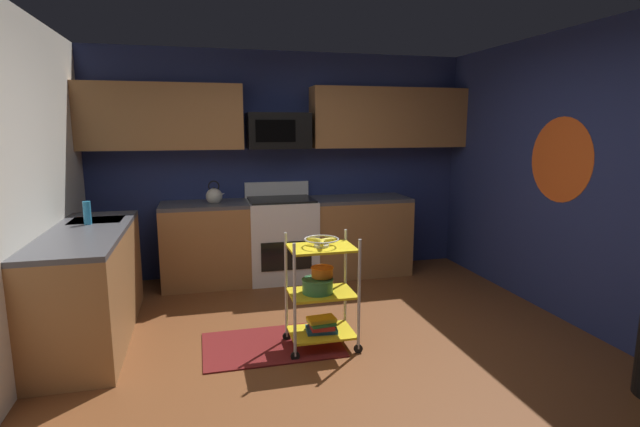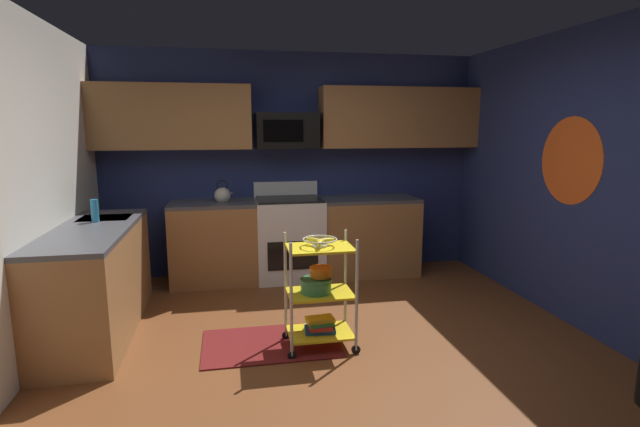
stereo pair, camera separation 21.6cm
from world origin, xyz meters
The scene contains 16 objects.
floor centered at (0.00, 0.00, -0.02)m, with size 4.40×4.80×0.04m, color brown.
wall_back centered at (0.00, 2.43, 1.30)m, with size 4.52×0.06×2.60m, color navy.
wall_right centered at (2.23, 0.00, 1.30)m, with size 0.06×4.80×2.60m, color navy.
wall_flower_decal centered at (2.20, 0.45, 1.45)m, with size 0.77×0.77×0.00m, color #E5591E.
counter_run centered at (-0.75, 1.63, 0.46)m, with size 3.62×2.40×0.92m.
oven_range centered at (-0.09, 2.10, 0.48)m, with size 0.76×0.65×1.10m.
upper_cabinets centered at (0.02, 2.23, 1.85)m, with size 4.40×0.33×0.70m.
microwave centered at (-0.09, 2.21, 1.70)m, with size 0.70×0.39×0.40m.
rolling_cart centered at (-0.09, 0.25, 0.45)m, with size 0.57×0.38×0.91m.
fruit_bowl centered at (-0.09, 0.25, 0.88)m, with size 0.27×0.27×0.07m.
mixing_bowl_large centered at (-0.12, 0.25, 0.52)m, with size 0.25×0.25×0.11m.
mixing_bowl_small centered at (-0.07, 0.28, 0.62)m, with size 0.18×0.18×0.08m.
book_stack centered at (-0.09, 0.25, 0.19)m, with size 0.25×0.19×0.12m.
kettle centered at (-0.83, 2.10, 1.00)m, with size 0.21×0.18×0.26m.
dish_soap_bottle centered at (-1.93, 1.15, 1.02)m, with size 0.06×0.06×0.20m, color #2D8CBF.
floor_rug centered at (-0.47, 0.37, 0.01)m, with size 1.10×0.70×0.01m, color maroon.
Camera 2 is at (-0.78, -3.32, 1.75)m, focal length 27.07 mm.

